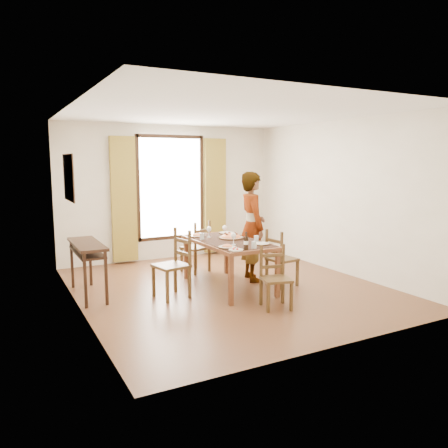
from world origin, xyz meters
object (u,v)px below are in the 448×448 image
console_table (87,250)px  man (252,226)px  dining_table (228,245)px  pasta_platter (231,235)px

console_table → man: 2.64m
dining_table → pasta_platter: 0.20m
man → pasta_platter: size_ratio=4.53×
console_table → dining_table: bearing=-16.0°
dining_table → pasta_platter: bearing=46.7°
console_table → man: size_ratio=0.66×
dining_table → pasta_platter: pasta_platter is taller
console_table → dining_table: (2.04, -0.58, 0.00)m
console_table → pasta_platter: (2.15, -0.47, 0.12)m
pasta_platter → console_table: bearing=167.8°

